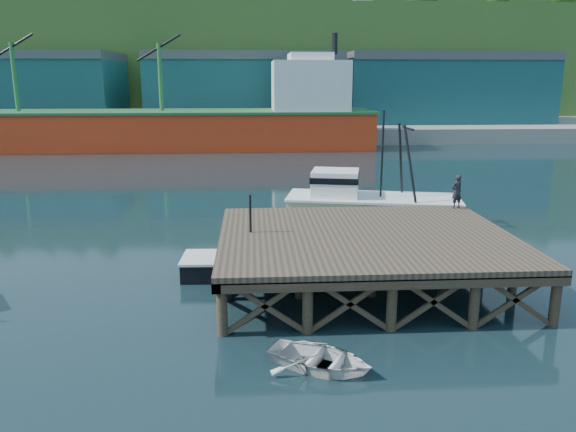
{
  "coord_description": "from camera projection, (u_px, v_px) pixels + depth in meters",
  "views": [
    {
      "loc": [
        0.88,
        -22.08,
        8.31
      ],
      "look_at": [
        2.42,
        2.0,
        2.43
      ],
      "focal_mm": 35.0,
      "sensor_mm": 36.0,
      "label": 1
    }
  ],
  "objects": [
    {
      "name": "ground",
      "position": [
        233.0,
        285.0,
        23.33
      ],
      "size": [
        300.0,
        300.0,
        0.0
      ],
      "primitive_type": "plane",
      "color": "black",
      "rests_on": "ground"
    },
    {
      "name": "wharf",
      "position": [
        366.0,
        239.0,
        23.03
      ],
      "size": [
        12.0,
        10.0,
        2.62
      ],
      "color": "brown",
      "rests_on": "ground"
    },
    {
      "name": "far_quay",
      "position": [
        246.0,
        126.0,
        90.96
      ],
      "size": [
        160.0,
        40.0,
        2.0
      ],
      "primitive_type": "cube",
      "color": "gray",
      "rests_on": "ground"
    },
    {
      "name": "warehouse_left",
      "position": [
        8.0,
        92.0,
        82.64
      ],
      "size": [
        32.0,
        16.0,
        9.0
      ],
      "primitive_type": "cube",
      "color": "#184E50",
      "rests_on": "far_quay"
    },
    {
      "name": "warehouse_mid",
      "position": [
        245.0,
        92.0,
        84.81
      ],
      "size": [
        28.0,
        16.0,
        9.0
      ],
      "primitive_type": "cube",
      "color": "#184E50",
      "rests_on": "far_quay"
    },
    {
      "name": "warehouse_right",
      "position": [
        440.0,
        92.0,
        86.67
      ],
      "size": [
        30.0,
        16.0,
        9.0
      ],
      "primitive_type": "cube",
      "color": "#184E50",
      "rests_on": "far_quay"
    },
    {
      "name": "cargo_ship",
      "position": [
        175.0,
        122.0,
        68.56
      ],
      "size": [
        55.5,
        10.0,
        13.75
      ],
      "color": "red",
      "rests_on": "ground"
    },
    {
      "name": "hillside",
      "position": [
        247.0,
        66.0,
        117.68
      ],
      "size": [
        220.0,
        50.0,
        22.0
      ],
      "primitive_type": "cube",
      "color": "#2D511E",
      "rests_on": "ground"
    },
    {
      "name": "boat_black",
      "position": [
        252.0,
        259.0,
        24.53
      ],
      "size": [
        6.1,
        5.13,
        3.72
      ],
      "rotation": [
        0.0,
        0.0,
        -0.04
      ],
      "color": "black",
      "rests_on": "ground"
    },
    {
      "name": "trawler",
      "position": [
        369.0,
        202.0,
        32.65
      ],
      "size": [
        10.45,
        5.56,
        6.65
      ],
      "rotation": [
        0.0,
        0.0,
        -0.21
      ],
      "color": "#ECE499",
      "rests_on": "ground"
    },
    {
      "name": "dinghy",
      "position": [
        320.0,
        359.0,
        16.5
      ],
      "size": [
        3.88,
        3.54,
        0.66
      ],
      "primitive_type": "imported",
      "rotation": [
        0.0,
        0.0,
        1.05
      ],
      "color": "silver",
      "rests_on": "ground"
    },
    {
      "name": "dockworker",
      "position": [
        457.0,
        191.0,
        27.57
      ],
      "size": [
        0.72,
        0.61,
        1.67
      ],
      "primitive_type": "imported",
      "rotation": [
        0.0,
        0.0,
        3.54
      ],
      "color": "black",
      "rests_on": "wharf"
    }
  ]
}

